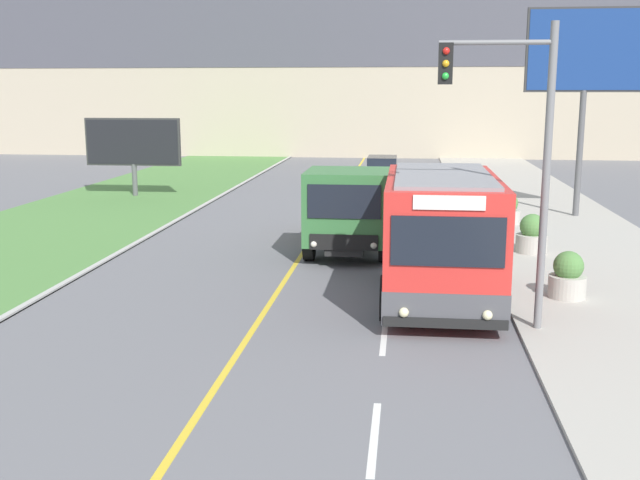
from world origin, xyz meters
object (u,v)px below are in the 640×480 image
at_px(planter_round_third, 507,210).
at_px(planter_round_near, 568,277).
at_px(planter_round_second, 532,235).
at_px(billboard_large, 586,59).
at_px(city_bus, 441,238).
at_px(traffic_light_mast, 516,140).
at_px(dump_truck, 350,211).
at_px(billboard_small, 133,143).
at_px(car_distant, 382,171).

bearing_deg(planter_round_third, planter_round_near, -89.37).
xyz_separation_m(planter_round_near, planter_round_second, (-0.03, 5.10, 0.03)).
xyz_separation_m(billboard_large, planter_round_near, (-2.81, -12.32, -5.52)).
height_order(city_bus, planter_round_near, city_bus).
bearing_deg(planter_round_third, planter_round_second, -89.09).
bearing_deg(planter_round_near, traffic_light_mast, -124.74).
height_order(dump_truck, planter_round_second, dump_truck).
relative_size(billboard_large, planter_round_second, 6.75).
bearing_deg(dump_truck, planter_round_second, 4.13).
xyz_separation_m(billboard_large, billboard_small, (-19.46, 3.92, -3.61)).
bearing_deg(traffic_light_mast, billboard_large, 73.00).
height_order(city_bus, traffic_light_mast, traffic_light_mast).
bearing_deg(planter_round_second, planter_round_third, 90.91).
bearing_deg(car_distant, dump_truck, -91.26).
distance_m(planter_round_near, planter_round_third, 10.19).
distance_m(city_bus, dump_truck, 5.78).
bearing_deg(planter_round_near, car_distant, 102.94).
distance_m(city_bus, planter_round_third, 11.12).
bearing_deg(billboard_large, planter_round_second, -111.48).
height_order(city_bus, car_distant, city_bus).
distance_m(billboard_small, planter_round_near, 23.34).
bearing_deg(traffic_light_mast, car_distant, 97.89).
height_order(billboard_small, planter_round_third, billboard_small).
bearing_deg(car_distant, planter_round_second, -73.55).
bearing_deg(planter_round_near, planter_round_second, 90.34).
bearing_deg(billboard_small, planter_round_second, -33.86).
height_order(traffic_light_mast, planter_round_near, traffic_light_mast).
height_order(planter_round_second, planter_round_third, planter_round_second).
xyz_separation_m(city_bus, billboard_large, (5.84, 12.81, 4.55)).
bearing_deg(billboard_large, billboard_small, 168.60).
xyz_separation_m(dump_truck, planter_round_near, (5.56, -4.70, -0.74)).
height_order(billboard_large, planter_round_third, billboard_large).
xyz_separation_m(planter_round_second, planter_round_third, (-0.08, 5.10, -0.02)).
bearing_deg(planter_round_near, planter_round_third, 90.63).
relative_size(dump_truck, traffic_light_mast, 1.11).
height_order(car_distant, billboard_large, billboard_large).
distance_m(car_distant, planter_round_near, 23.08).
distance_m(billboard_large, planter_round_third, 6.60).
distance_m(traffic_light_mast, billboard_large, 15.61).
height_order(traffic_light_mast, planter_round_third, traffic_light_mast).
relative_size(car_distant, traffic_light_mast, 0.69).
bearing_deg(car_distant, city_bus, -84.69).
height_order(car_distant, traffic_light_mast, traffic_light_mast).
bearing_deg(city_bus, planter_round_second, 61.77).
relative_size(city_bus, planter_round_third, 5.07).
bearing_deg(city_bus, car_distant, 95.31).
relative_size(billboard_large, planter_round_third, 7.03).
xyz_separation_m(car_distant, planter_round_third, (5.06, -12.30, -0.11)).
bearing_deg(planter_round_second, car_distant, 106.45).
distance_m(billboard_small, planter_round_second, 20.10).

